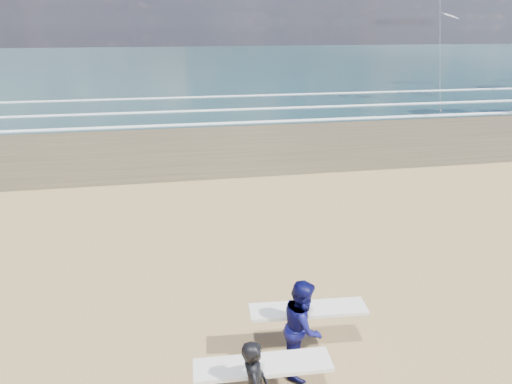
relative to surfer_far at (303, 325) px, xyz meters
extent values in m
cube|color=#1B383C|center=(18.33, 71.17, -0.93)|extent=(220.00, 100.00, 0.02)
cube|color=white|center=(18.33, 21.97, -0.89)|extent=(220.00, 0.50, 0.05)
cube|color=white|center=(18.33, 26.67, -0.89)|extent=(220.00, 0.50, 0.05)
cube|color=white|center=(18.33, 33.17, -0.89)|extent=(220.00, 0.50, 0.05)
cube|color=white|center=(-0.92, -0.90, 0.03)|extent=(2.22, 0.63, 0.07)
imported|color=#0D0E4D|center=(-0.01, -0.02, -0.01)|extent=(0.95, 1.08, 1.86)
cube|color=white|center=(0.19, 0.33, 0.10)|extent=(2.23, 0.69, 0.07)
cube|color=slate|center=(17.13, 23.62, -0.89)|extent=(0.12, 0.12, 0.10)
camera|label=1|loc=(-2.08, -6.60, 5.14)|focal=32.00mm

